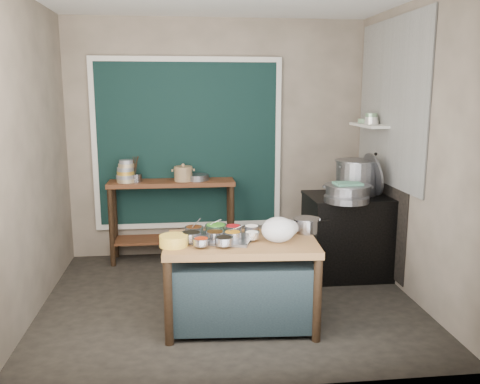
{
  "coord_description": "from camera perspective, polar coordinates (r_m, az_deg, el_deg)",
  "views": [
    {
      "loc": [
        -0.43,
        -4.56,
        1.96
      ],
      "look_at": [
        0.13,
        0.25,
        1.0
      ],
      "focal_mm": 38.0,
      "sensor_mm": 36.0,
      "label": 1
    }
  ],
  "objects": [
    {
      "name": "stove_block",
      "position": [
        5.63,
        12.12,
        -4.92
      ],
      "size": [
        0.9,
        0.68,
        0.85
      ],
      "primitive_type": "cube",
      "color": "black",
      "rests_on": "floor"
    },
    {
      "name": "plastic_bag_b",
      "position": [
        4.35,
        5.32,
        -4.03
      ],
      "size": [
        0.24,
        0.22,
        0.15
      ],
      "primitive_type": "ellipsoid",
      "rotation": [
        0.0,
        0.0,
        0.37
      ],
      "color": "white",
      "rests_on": "prep_table"
    },
    {
      "name": "left_wall",
      "position": [
        4.79,
        -22.77,
        3.57
      ],
      "size": [
        0.02,
        3.0,
        2.8
      ],
      "primitive_type": "cube",
      "color": "gray",
      "rests_on": "floor"
    },
    {
      "name": "yellow_basin",
      "position": [
        4.1,
        -7.45,
        -5.45
      ],
      "size": [
        0.3,
        0.3,
        0.09
      ],
      "primitive_type": "cylinder",
      "rotation": [
        0.0,
        0.0,
        0.38
      ],
      "color": "#EED64B",
      "rests_on": "prep_table"
    },
    {
      "name": "soot_patch",
      "position": [
        5.78,
        15.59,
        -1.83
      ],
      "size": [
        0.01,
        1.3,
        1.3
      ],
      "primitive_type": "cube",
      "color": "black",
      "rests_on": "right_wall"
    },
    {
      "name": "tile_panel",
      "position": [
        5.55,
        16.56,
        9.58
      ],
      "size": [
        0.02,
        1.7,
        1.7
      ],
      "primitive_type": "cube",
      "color": "#B2B2AA",
      "rests_on": "right_wall"
    },
    {
      "name": "floor",
      "position": [
        4.99,
        -1.18,
        -12.1
      ],
      "size": [
        3.5,
        3.0,
        0.02
      ],
      "primitive_type": "cube",
      "color": "#2A2620",
      "rests_on": "ground"
    },
    {
      "name": "green_cloth",
      "position": [
        5.27,
        12.01,
        0.94
      ],
      "size": [
        0.28,
        0.22,
        0.02
      ],
      "primitive_type": "cube",
      "rotation": [
        0.0,
        0.0,
        0.07
      ],
      "color": "#53986D",
      "rests_on": "steamer"
    },
    {
      "name": "wall_shelf",
      "position": [
        5.8,
        14.3,
        7.27
      ],
      "size": [
        0.22,
        0.7,
        0.03
      ],
      "primitive_type": "cube",
      "color": "beige",
      "rests_on": "right_wall"
    },
    {
      "name": "shallow_pan",
      "position": [
        5.18,
        11.86,
        -0.77
      ],
      "size": [
        0.48,
        0.48,
        0.06
      ],
      "primitive_type": "cylinder",
      "rotation": [
        0.0,
        0.0,
        -0.07
      ],
      "color": "gray",
      "rests_on": "stove_top"
    },
    {
      "name": "shelf_bowl_stack",
      "position": [
        5.74,
        14.53,
        7.93
      ],
      "size": [
        0.15,
        0.15,
        0.12
      ],
      "color": "silver",
      "rests_on": "wall_shelf"
    },
    {
      "name": "steamer",
      "position": [
        5.29,
        11.97,
        0.0
      ],
      "size": [
        0.54,
        0.54,
        0.16
      ],
      "primitive_type": null,
      "rotation": [
        0.0,
        0.0,
        -0.14
      ],
      "color": "gray",
      "rests_on": "stove_top"
    },
    {
      "name": "back_wall",
      "position": [
        6.11,
        -2.58,
        5.91
      ],
      "size": [
        3.5,
        0.02,
        2.8
      ],
      "primitive_type": "cube",
      "color": "gray",
      "rests_on": "floor"
    },
    {
      "name": "shelf_bowl_green",
      "position": [
        5.96,
        13.73,
        7.76
      ],
      "size": [
        0.17,
        0.17,
        0.05
      ],
      "primitive_type": "cylinder",
      "rotation": [
        0.0,
        0.0,
        0.38
      ],
      "color": "gray",
      "rests_on": "wall_shelf"
    },
    {
      "name": "plastic_bag_a",
      "position": [
        4.17,
        4.33,
        -4.24
      ],
      "size": [
        0.29,
        0.24,
        0.21
      ],
      "primitive_type": "ellipsoid",
      "rotation": [
        0.0,
        0.0,
        -0.03
      ],
      "color": "white",
      "rests_on": "prep_table"
    },
    {
      "name": "curtain_panel",
      "position": [
        6.06,
        -5.86,
        5.34
      ],
      "size": [
        2.1,
        0.02,
        1.9
      ],
      "primitive_type": "cube",
      "color": "black",
      "rests_on": "back_wall"
    },
    {
      "name": "wide_bowl",
      "position": [
        5.93,
        -4.81,
        1.65
      ],
      "size": [
        0.29,
        0.29,
        0.07
      ],
      "primitive_type": "cylinder",
      "rotation": [
        0.0,
        0.0,
        -0.08
      ],
      "color": "gray",
      "rests_on": "back_counter"
    },
    {
      "name": "curtain_frame",
      "position": [
        6.05,
        -5.86,
        5.33
      ],
      "size": [
        2.22,
        0.03,
        2.02
      ],
      "primitive_type": null,
      "color": "beige",
      "rests_on": "back_wall"
    },
    {
      "name": "utensil_cup",
      "position": [
        5.92,
        -11.65,
        1.57
      ],
      "size": [
        0.17,
        0.17,
        0.09
      ],
      "primitive_type": "cylinder",
      "rotation": [
        0.0,
        0.0,
        0.17
      ],
      "color": "gray",
      "rests_on": "back_counter"
    },
    {
      "name": "back_counter",
      "position": [
        6.03,
        -7.58,
        -3.18
      ],
      "size": [
        1.45,
        0.4,
        0.95
      ],
      "primitive_type": "cube",
      "color": "#542B18",
      "rests_on": "floor"
    },
    {
      "name": "prep_table",
      "position": [
        4.35,
        0.14,
        -10.2
      ],
      "size": [
        1.3,
        0.8,
        0.75
      ],
      "primitive_type": "cube",
      "rotation": [
        0.0,
        0.0,
        -0.07
      ],
      "color": "brown",
      "rests_on": "floor"
    },
    {
      "name": "stock_pot",
      "position": [
        5.57,
        12.92,
        1.64
      ],
      "size": [
        0.61,
        0.61,
        0.37
      ],
      "primitive_type": null,
      "rotation": [
        0.0,
        0.0,
        0.39
      ],
      "color": "gray",
      "rests_on": "stove_top"
    },
    {
      "name": "pot_lid",
      "position": [
        5.54,
        14.7,
        1.94
      ],
      "size": [
        0.14,
        0.47,
        0.46
      ],
      "primitive_type": "cylinder",
      "rotation": [
        0.0,
        1.36,
        0.05
      ],
      "color": "gray",
      "rests_on": "stove_top"
    },
    {
      "name": "bowl_stack",
      "position": [
        5.92,
        -12.69,
        2.16
      ],
      "size": [
        0.23,
        0.23,
        0.25
      ],
      "color": "tan",
      "rests_on": "back_counter"
    },
    {
      "name": "condiment_tray",
      "position": [
        4.24,
        -2.14,
        -5.26
      ],
      "size": [
        0.59,
        0.49,
        0.02
      ],
      "primitive_type": "cube",
      "rotation": [
        0.0,
        0.0,
        -0.31
      ],
      "color": "gray",
      "rests_on": "prep_table"
    },
    {
      "name": "ceramic_crock",
      "position": [
        5.88,
        -6.39,
        1.95
      ],
      "size": [
        0.23,
        0.23,
        0.15
      ],
      "primitive_type": null,
      "rotation": [
        0.0,
        0.0,
        0.05
      ],
      "color": "#92794F",
      "rests_on": "back_counter"
    },
    {
      "name": "stove_top",
      "position": [
        5.52,
        12.31,
        -0.53
      ],
      "size": [
        0.92,
        0.69,
        0.03
      ],
      "primitive_type": "cube",
      "color": "black",
      "rests_on": "stove_block"
    },
    {
      "name": "saucepan",
      "position": [
        4.49,
        7.42,
        -3.71
      ],
      "size": [
        0.3,
        0.3,
        0.13
      ],
      "primitive_type": null,
      "rotation": [
        0.0,
        0.0,
        0.34
      ],
      "color": "gray",
      "rests_on": "prep_table"
    },
    {
      "name": "condiment_bowls",
      "position": [
        4.24,
        -2.52,
        -4.68
      ],
      "size": [
        0.67,
        0.51,
        0.07
      ],
      "color": "gray",
      "rests_on": "condiment_tray"
    },
    {
      "name": "right_wall",
      "position": [
        5.09,
        18.94,
        4.25
      ],
      "size": [
        0.02,
        3.0,
        2.8
      ],
      "primitive_type": "cube",
      "color": "gray",
      "rests_on": "floor"
    }
  ]
}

